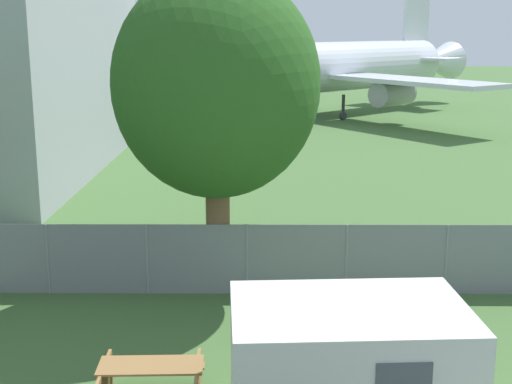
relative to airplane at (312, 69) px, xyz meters
The scene contains 5 objects.
perimeter_fence 37.05m from the airplane, 100.51° to the right, with size 56.07×0.07×1.85m.
airplane is the anchor object (origin of this frame).
portable_cabin 42.98m from the airplane, 93.19° to the right, with size 3.99×2.81×2.30m.
picnic_bench_near_cabin 42.34m from the airplane, 97.94° to the right, with size 1.94×1.47×0.76m.
tree_behind_benches 36.39m from the airplane, 97.80° to the right, with size 5.14×5.14×8.18m.
Camera 1 is at (2.89, -6.26, 6.72)m, focal length 50.00 mm.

